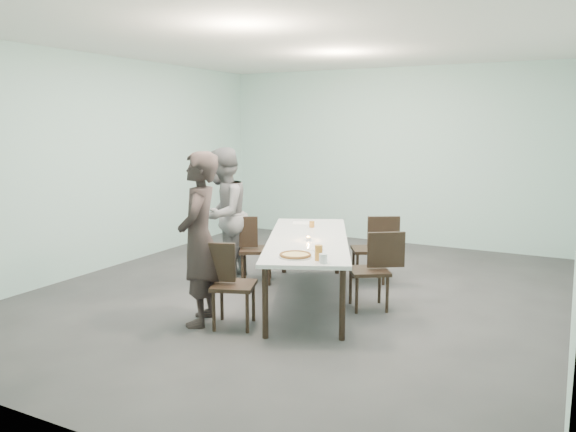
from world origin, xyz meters
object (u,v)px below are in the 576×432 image
at_px(tealight, 308,239).
at_px(pizza, 295,255).
at_px(chair_near_left, 226,279).
at_px(diner_far, 223,215).
at_px(chair_far_right, 375,244).
at_px(diner_near, 199,239).
at_px(water_tumbler, 323,258).
at_px(chair_far_left, 250,244).
at_px(chair_near_right, 376,265).
at_px(amber_tumbler, 312,224).
at_px(table, 308,242).
at_px(side_plate, 316,249).
at_px(beer_glass, 319,253).

bearing_deg(tealight, pizza, -73.65).
distance_m(chair_near_left, diner_far, 1.77).
xyz_separation_m(chair_near_left, chair_far_right, (0.81, 2.27, 0.00)).
distance_m(diner_near, water_tumbler, 1.32).
relative_size(chair_near_left, tealight, 15.54).
bearing_deg(tealight, chair_far_left, 155.47).
bearing_deg(chair_near_right, amber_tumbler, -59.43).
height_order(table, chair_near_left, chair_near_left).
bearing_deg(chair_near_left, tealight, 46.01).
relative_size(chair_near_right, pizza, 2.56).
xyz_separation_m(diner_far, amber_tumbler, (1.12, 0.36, -0.09)).
distance_m(chair_near_left, amber_tumbler, 1.81).
height_order(diner_near, tealight, diner_near).
distance_m(chair_far_right, diner_near, 2.59).
bearing_deg(amber_tumbler, chair_far_left, -160.39).
bearing_deg(chair_far_right, chair_far_left, -1.47).
relative_size(table, chair_near_left, 3.15).
height_order(side_plate, water_tumbler, water_tumbler).
bearing_deg(side_plate, beer_glass, -61.79).
relative_size(chair_far_right, water_tumbler, 9.67).
bearing_deg(water_tumbler, amber_tumbler, 118.38).
relative_size(diner_far, tealight, 31.34).
bearing_deg(table, water_tumbler, -57.62).
relative_size(water_tumbler, tealight, 1.61).
relative_size(diner_far, water_tumbler, 19.50).
xyz_separation_m(table, amber_tumbler, (-0.24, 0.62, 0.10)).
relative_size(chair_far_right, side_plate, 4.83).
xyz_separation_m(chair_far_right, pizza, (-0.14, -2.03, 0.27)).
bearing_deg(pizza, chair_near_right, 63.74).
height_order(water_tumbler, amber_tumbler, water_tumbler).
height_order(diner_near, amber_tumbler, diner_near).
distance_m(beer_glass, amber_tumbler, 1.75).
bearing_deg(table, tealight, -62.90).
relative_size(water_tumbler, amber_tumbler, 1.12).
height_order(chair_near_right, side_plate, chair_near_right).
xyz_separation_m(chair_far_left, chair_far_right, (1.44, 0.76, 0.00)).
height_order(chair_near_left, side_plate, chair_near_left).
height_order(pizza, beer_glass, beer_glass).
height_order(beer_glass, water_tumbler, beer_glass).
relative_size(chair_near_right, side_plate, 4.83).
xyz_separation_m(chair_far_left, diner_near, (0.34, -1.55, 0.39)).
bearing_deg(chair_far_left, tealight, -52.16).
xyz_separation_m(table, chair_far_right, (0.44, 1.11, -0.19)).
bearing_deg(beer_glass, tealight, 121.53).
bearing_deg(amber_tumbler, diner_far, -162.14).
bearing_deg(beer_glass, chair_far_right, 93.41).
bearing_deg(chair_far_left, amber_tumbler, -8.02).
xyz_separation_m(chair_near_right, diner_near, (-1.46, -1.29, 0.39)).
distance_m(diner_near, amber_tumbler, 1.87).
bearing_deg(side_plate, tealight, 125.02).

